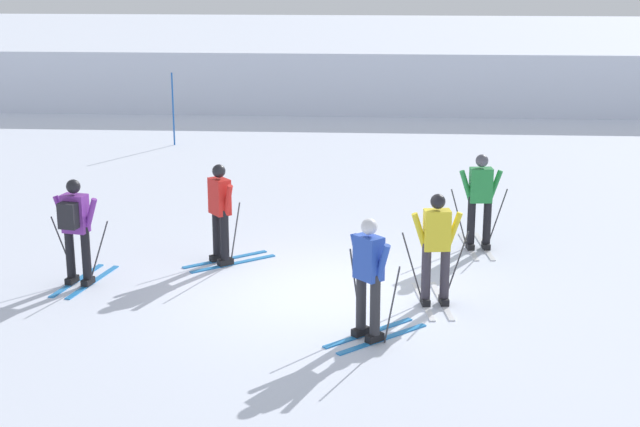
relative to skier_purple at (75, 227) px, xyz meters
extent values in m
plane|color=silver|center=(3.93, -0.14, -0.95)|extent=(120.00, 120.00, 0.00)
cube|color=silver|center=(3.93, 19.48, 0.02)|extent=(80.00, 7.76, 1.94)
cube|color=#237AC6|center=(-0.10, 0.20, -0.94)|extent=(0.42, 1.58, 0.02)
cube|color=#237AC6|center=(0.17, 0.14, -0.94)|extent=(0.42, 1.58, 0.02)
cube|color=black|center=(-0.13, 0.05, -0.88)|extent=(0.17, 0.28, 0.10)
cube|color=black|center=(0.14, -0.01, -0.88)|extent=(0.17, 0.28, 0.10)
cylinder|color=black|center=(-0.13, 0.05, -0.41)|extent=(0.14, 0.14, 0.85)
cylinder|color=black|center=(0.14, -0.01, -0.41)|extent=(0.14, 0.14, 0.85)
cube|color=purple|center=(0.00, 0.02, 0.22)|extent=(0.42, 0.31, 0.60)
cylinder|color=purple|center=(-0.24, 0.09, 0.20)|extent=(0.27, 0.14, 0.55)
cylinder|color=purple|center=(0.25, -0.01, 0.20)|extent=(0.27, 0.14, 0.55)
sphere|color=black|center=(0.00, 0.02, 0.65)|extent=(0.22, 0.22, 0.22)
cylinder|color=#38383D|center=(-0.27, 0.18, -0.43)|extent=(0.40, 0.11, 1.06)
cylinder|color=#38383D|center=(0.32, 0.06, -0.43)|extent=(0.40, 0.11, 1.06)
cube|color=#232328|center=(-0.04, -0.18, 0.24)|extent=(0.31, 0.23, 0.40)
cube|color=#237AC6|center=(4.58, -1.66, -0.94)|extent=(1.23, 1.16, 0.02)
cube|color=#237AC6|center=(4.77, -1.87, -0.94)|extent=(1.23, 1.16, 0.02)
cube|color=black|center=(4.47, -1.77, -0.88)|extent=(0.27, 0.26, 0.10)
cube|color=black|center=(4.66, -1.97, -0.88)|extent=(0.27, 0.26, 0.10)
cylinder|color=#2D2D33|center=(4.47, -1.77, -0.41)|extent=(0.14, 0.14, 0.85)
cylinder|color=#2D2D33|center=(4.66, -1.97, -0.41)|extent=(0.14, 0.14, 0.85)
cube|color=#284CB7|center=(4.57, -1.87, 0.22)|extent=(0.43, 0.44, 0.60)
cylinder|color=#284CB7|center=(4.41, -1.67, 0.20)|extent=(0.24, 0.25, 0.55)
cylinder|color=#284CB7|center=(4.75, -2.04, 0.20)|extent=(0.24, 0.25, 0.55)
sphere|color=silver|center=(4.57, -1.87, 0.65)|extent=(0.22, 0.22, 0.22)
cylinder|color=#38383D|center=(4.39, -1.54, -0.38)|extent=(0.21, 0.22, 1.16)
cylinder|color=#38383D|center=(4.88, -2.07, -0.38)|extent=(0.21, 0.22, 1.16)
cube|color=silver|center=(5.38, -0.39, -0.94)|extent=(0.30, 1.60, 0.02)
cube|color=silver|center=(5.66, -0.36, -0.94)|extent=(0.30, 1.60, 0.02)
cube|color=black|center=(5.40, -0.54, -0.88)|extent=(0.15, 0.27, 0.10)
cube|color=black|center=(5.68, -0.51, -0.88)|extent=(0.15, 0.27, 0.10)
cylinder|color=#38333D|center=(5.40, -0.54, -0.41)|extent=(0.14, 0.14, 0.85)
cylinder|color=#38333D|center=(5.68, -0.51, -0.41)|extent=(0.14, 0.14, 0.85)
cube|color=yellow|center=(5.54, -0.52, 0.22)|extent=(0.41, 0.29, 0.60)
cylinder|color=yellow|center=(5.29, -0.54, 0.20)|extent=(0.27, 0.12, 0.55)
cylinder|color=yellow|center=(5.79, -0.47, 0.20)|extent=(0.27, 0.12, 0.55)
sphere|color=black|center=(5.54, -0.52, 0.65)|extent=(0.22, 0.22, 0.22)
cylinder|color=#38383D|center=(5.21, -0.47, -0.40)|extent=(0.35, 0.07, 1.12)
cylinder|color=#38383D|center=(5.85, -0.38, -0.40)|extent=(0.35, 0.07, 1.12)
cube|color=silver|center=(6.29, 2.38, -0.94)|extent=(0.24, 1.60, 0.02)
cube|color=silver|center=(6.57, 2.41, -0.94)|extent=(0.24, 1.60, 0.02)
cube|color=black|center=(6.31, 2.23, -0.88)|extent=(0.14, 0.27, 0.10)
cube|color=black|center=(6.59, 2.26, -0.88)|extent=(0.14, 0.27, 0.10)
cylinder|color=black|center=(6.31, 2.23, -0.41)|extent=(0.14, 0.14, 0.85)
cylinder|color=black|center=(6.59, 2.26, -0.41)|extent=(0.14, 0.14, 0.85)
cube|color=#23843D|center=(6.45, 2.24, 0.22)|extent=(0.40, 0.27, 0.60)
cylinder|color=#23843D|center=(6.20, 2.24, 0.20)|extent=(0.26, 0.11, 0.55)
cylinder|color=#23843D|center=(6.69, 2.29, 0.20)|extent=(0.26, 0.11, 0.55)
sphere|color=#4C4C56|center=(6.45, 2.24, 0.65)|extent=(0.22, 0.22, 0.22)
cylinder|color=#38383D|center=(6.11, 2.31, -0.42)|extent=(0.34, 0.06, 1.08)
cylinder|color=#38383D|center=(6.77, 2.38, -0.42)|extent=(0.34, 0.06, 1.08)
cube|color=#237AC6|center=(2.10, 1.40, -0.94)|extent=(1.32, 1.05, 0.02)
cube|color=#237AC6|center=(2.27, 1.17, -0.94)|extent=(1.32, 1.05, 0.02)
cube|color=black|center=(1.98, 1.30, -0.88)|extent=(0.28, 0.25, 0.10)
cube|color=black|center=(2.15, 1.08, -0.88)|extent=(0.28, 0.25, 0.10)
cylinder|color=black|center=(1.98, 1.30, -0.41)|extent=(0.14, 0.14, 0.85)
cylinder|color=black|center=(2.15, 1.08, -0.41)|extent=(0.14, 0.14, 0.85)
cube|color=red|center=(2.06, 1.19, 0.22)|extent=(0.42, 0.45, 0.60)
cylinder|color=red|center=(1.93, 1.40, 0.20)|extent=(0.23, 0.26, 0.55)
cylinder|color=red|center=(2.23, 1.01, 0.20)|extent=(0.23, 0.26, 0.55)
sphere|color=black|center=(2.06, 1.19, 0.65)|extent=(0.22, 0.22, 0.22)
cylinder|color=#38383D|center=(1.95, 1.50, -0.38)|extent=(0.25, 0.32, 1.16)
cylinder|color=#38383D|center=(2.33, 1.01, -0.38)|extent=(0.25, 0.32, 1.16)
cylinder|color=#1E56AD|center=(-0.79, 10.95, 0.01)|extent=(0.04, 0.04, 1.93)
camera|label=1|loc=(4.67, -14.00, 4.23)|focal=53.94mm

